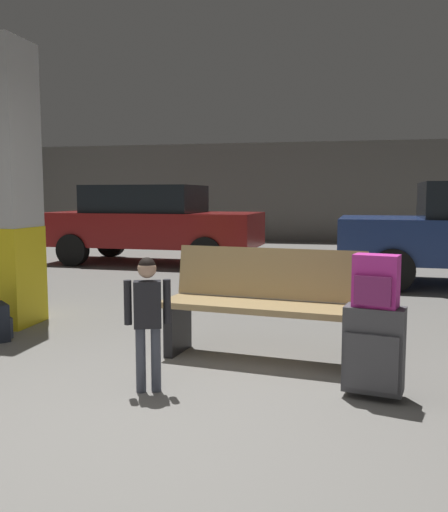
# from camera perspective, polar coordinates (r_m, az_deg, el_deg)

# --- Properties ---
(ground_plane) EXTENTS (18.00, 18.00, 0.10)m
(ground_plane) POSITION_cam_1_polar(r_m,az_deg,el_deg) (7.09, 2.55, -4.83)
(ground_plane) COLOR gray
(garage_back_wall) EXTENTS (18.00, 0.12, 2.80)m
(garage_back_wall) POSITION_cam_1_polar(r_m,az_deg,el_deg) (15.76, 8.01, 6.55)
(garage_back_wall) COLOR slate
(garage_back_wall) RESTS_ON ground_plane
(structural_pillar) EXTENTS (0.57, 0.57, 2.83)m
(structural_pillar) POSITION_cam_1_polar(r_m,az_deg,el_deg) (5.99, -21.91, 6.68)
(structural_pillar) COLOR yellow
(structural_pillar) RESTS_ON ground_plane
(bench) EXTENTS (1.66, 0.73, 0.89)m
(bench) POSITION_cam_1_polar(r_m,az_deg,el_deg) (4.47, 4.04, -5.06)
(bench) COLOR tan
(bench) RESTS_ON ground_plane
(suitcase) EXTENTS (0.41, 0.30, 0.60)m
(suitcase) POSITION_cam_1_polar(r_m,az_deg,el_deg) (3.76, 15.26, -9.37)
(suitcase) COLOR #4C4C51
(suitcase) RESTS_ON ground_plane
(backpack_bright) EXTENTS (0.31, 0.25, 0.34)m
(backpack_bright) POSITION_cam_1_polar(r_m,az_deg,el_deg) (3.66, 15.45, -2.57)
(backpack_bright) COLOR #D833A5
(backpack_bright) RESTS_ON suitcase
(child) EXTENTS (0.30, 0.18, 0.91)m
(child) POSITION_cam_1_polar(r_m,az_deg,el_deg) (3.71, -7.95, -5.54)
(child) COLOR #4C5160
(child) RESTS_ON ground_plane
(parked_car_far) EXTENTS (4.17, 1.93, 1.51)m
(parked_car_far) POSITION_cam_1_polar(r_m,az_deg,el_deg) (10.80, -7.54, 3.53)
(parked_car_far) COLOR maroon
(parked_car_far) RESTS_ON ground_plane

